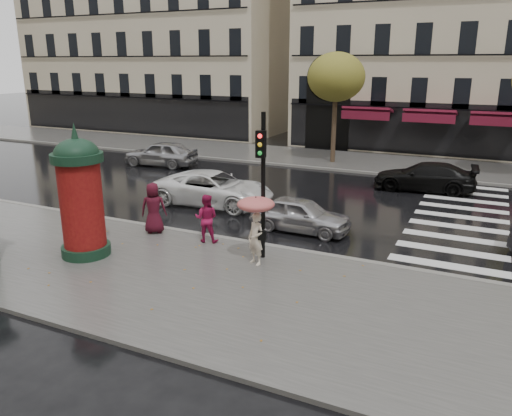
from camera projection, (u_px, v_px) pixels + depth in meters
The scene contains 17 objects.
ground at pixel (215, 280), 14.48m from camera, with size 160.00×160.00×0.00m, color black.
near_sidewalk at pixel (206, 285), 14.03m from camera, with size 90.00×7.00×0.12m, color #474744.
far_sidewalk at pixel (368, 162), 30.92m from camera, with size 90.00×6.00×0.12m, color #474744.
near_kerb at pixel (259, 245), 17.06m from camera, with size 90.00×0.25×0.14m, color slate.
far_kerb at pixel (356, 172), 28.32m from camera, with size 90.00×0.25×0.14m, color slate.
zebra_crossing at pixel (461, 217), 20.32m from camera, with size 3.60×11.75×0.01m, color silver.
bldg_far_left at pixel (168, 3), 46.32m from camera, with size 24.00×14.00×22.90m.
tree_far_left at pixel (336, 77), 29.43m from camera, with size 3.40×3.40×6.64m.
woman_umbrella at pixel (256, 219), 14.93m from camera, with size 1.13×1.13×2.17m.
woman_red at pixel (206, 218), 16.99m from camera, with size 0.81×0.63×1.67m, color #A21445.
man_burgundy at pixel (154, 208), 17.87m from camera, with size 0.90×0.59×1.84m, color #440D1B.
morris_column at pixel (81, 194), 15.49m from camera, with size 1.57×1.57×4.23m.
traffic_light at pixel (262, 173), 14.98m from camera, with size 0.31×0.44×4.56m.
car_silver at pixel (300, 214), 18.48m from camera, with size 1.51×3.76×1.28m, color #B8B7BC.
car_white at pixel (214, 189), 21.82m from camera, with size 2.45×5.32×1.48m, color white.
car_black at pixel (425, 177), 24.28m from camera, with size 1.94×4.77×1.38m, color black.
car_far_silver at pixel (161, 153), 30.00m from camera, with size 1.79×4.45×1.52m, color #9F9FA4.
Camera 1 is at (6.78, -11.50, 6.10)m, focal length 35.00 mm.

